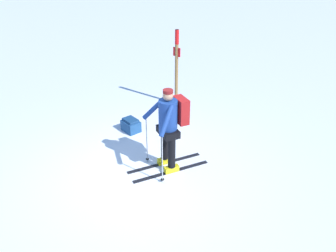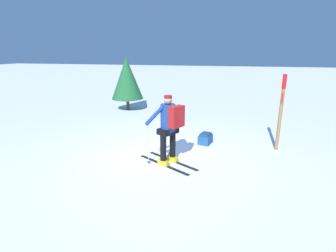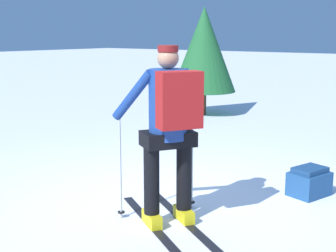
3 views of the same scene
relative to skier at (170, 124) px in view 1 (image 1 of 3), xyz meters
name	(u,v)px [view 1 (image 1 of 3)]	position (x,y,z in m)	size (l,w,h in m)	color
ground_plane	(140,169)	(0.41, -0.47, -1.01)	(80.00, 80.00, 0.00)	white
skier	(170,124)	(0.00, 0.00, 0.00)	(1.63, 1.22, 1.72)	black
dropped_backpack	(131,125)	(-0.76, -1.64, -0.85)	(0.44, 0.51, 0.33)	navy
trail_marker	(177,62)	(-2.79, -1.59, 0.23)	(0.11, 0.24, 2.12)	olive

